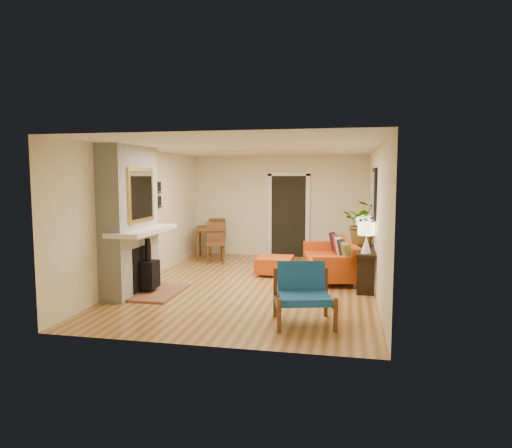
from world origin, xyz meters
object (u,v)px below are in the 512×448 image
Objects in this scene: sofa at (333,260)px; ottoman at (275,264)px; dining_table at (213,233)px; blue_chair at (303,290)px; houseplant at (364,223)px; lamp_far at (364,226)px; console_table at (364,255)px; lamp_near at (366,234)px.

sofa reaches higher than ottoman.
sofa is at bearing -27.65° from dining_table.
ottoman is 0.77× the size of blue_chair.
blue_chair is 3.00m from houseplant.
houseplant is (-0.01, -0.41, 0.10)m from lamp_far.
lamp_far is (0.94, 3.17, 0.61)m from blue_chair.
sofa is 2.30× the size of blue_chair.
blue_chair is at bearing -59.58° from dining_table.
console_table is (0.94, 2.50, 0.12)m from blue_chair.
dining_table is 4.11m from houseplant.
console_table is at bearing 90.00° from lamp_near.
sofa is 1.21× the size of dining_table.
lamp_near is at bearing -90.00° from lamp_far.
console_table is at bearing -87.77° from houseplant.
lamp_far reaches higher than dining_table.
houseplant is at bearing -91.41° from lamp_far.
dining_table is (-2.71, 4.62, 0.18)m from blue_chair.
blue_chair is 0.52× the size of console_table.
houseplant reaches higher than lamp_far.
houseplant is (-0.01, 0.26, 0.59)m from console_table.
blue_chair is at bearing -106.44° from lamp_far.
ottoman is 1.92m from console_table.
ottoman is (-1.22, -0.02, -0.15)m from sofa.
lamp_near is 1.00× the size of lamp_far.
houseplant is at bearing -27.02° from dining_table.
sofa is at bearing -166.03° from lamp_far.
lamp_near is (0.60, -1.22, 0.70)m from sofa.
blue_chair reaches higher than ottoman.
houseplant reaches higher than ottoman.
console_table is at bearing -30.07° from dining_table.
houseplant is (1.81, -0.24, 0.95)m from ottoman.
console_table is 2.11× the size of houseplant.
blue_chair is 2.12m from lamp_near.
blue_chair reaches higher than console_table.
houseplant is at bearing 90.60° from lamp_near.
dining_table is 2.10× the size of houseplant.
sofa is 2.99× the size of ottoman.
dining_table reaches higher than sofa.
lamp_near reaches higher than ottoman.
houseplant reaches higher than dining_table.
console_table is 0.86m from lamp_near.
dining_table is 4.21m from console_table.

